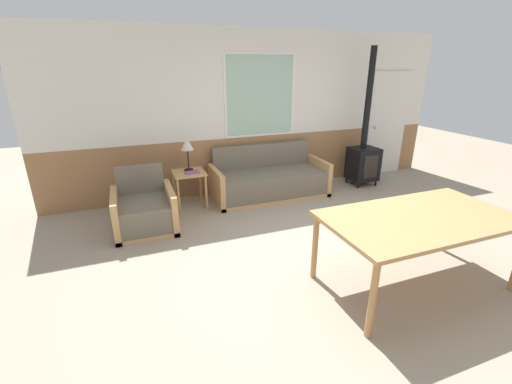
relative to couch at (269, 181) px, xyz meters
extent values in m
plane|color=gray|center=(0.00, -2.15, -0.26)|extent=(16.00, 16.00, 0.00)
cube|color=#996B42|center=(0.00, 0.48, 0.22)|extent=(7.20, 0.06, 0.96)
cube|color=silver|center=(0.00, 0.48, 1.57)|extent=(7.20, 0.06, 1.74)
cube|color=white|center=(0.00, 0.44, 1.39)|extent=(1.26, 0.01, 1.37)
cube|color=#99BCA8|center=(0.00, 0.44, 1.39)|extent=(1.18, 0.02, 1.29)
cube|color=tan|center=(0.00, -0.02, -0.23)|extent=(1.96, 0.82, 0.06)
cube|color=#6B6051|center=(0.00, -0.04, -0.01)|extent=(1.80, 0.74, 0.38)
cube|color=#6B6051|center=(0.00, 0.34, 0.38)|extent=(1.80, 0.10, 0.41)
cube|color=tan|center=(-0.94, -0.02, 0.03)|extent=(0.08, 0.82, 0.58)
cube|color=tan|center=(0.94, -0.02, 0.03)|extent=(0.08, 0.82, 0.58)
cube|color=tan|center=(-2.09, -0.56, -0.23)|extent=(0.80, 0.84, 0.06)
cube|color=#6B6051|center=(-2.09, -0.58, -0.02)|extent=(0.64, 0.76, 0.36)
cube|color=#6B6051|center=(-2.09, -0.19, 0.35)|extent=(0.64, 0.10, 0.40)
cube|color=tan|center=(-2.45, -0.56, 0.02)|extent=(0.08, 0.84, 0.56)
cube|color=tan|center=(-1.73, -0.56, 0.02)|extent=(0.08, 0.84, 0.56)
cube|color=tan|center=(-1.36, 0.02, 0.30)|extent=(0.49, 0.49, 0.03)
cylinder|color=tan|center=(-1.57, -0.19, 0.01)|extent=(0.04, 0.04, 0.55)
cylinder|color=tan|center=(-1.14, -0.19, 0.01)|extent=(0.04, 0.04, 0.55)
cylinder|color=tan|center=(-1.57, 0.24, 0.01)|extent=(0.04, 0.04, 0.55)
cylinder|color=tan|center=(-1.14, 0.24, 0.01)|extent=(0.04, 0.04, 0.55)
cylinder|color=black|center=(-1.34, 0.11, 0.33)|extent=(0.13, 0.13, 0.02)
cylinder|color=black|center=(-1.34, 0.11, 0.49)|extent=(0.02, 0.02, 0.31)
cone|color=beige|center=(-1.34, 0.11, 0.74)|extent=(0.20, 0.20, 0.18)
cube|color=#994C84|center=(-1.32, -0.06, 0.33)|extent=(0.23, 0.17, 0.02)
cube|color=#B27F4C|center=(0.38, -2.85, 0.48)|extent=(1.88, 1.04, 0.04)
cylinder|color=#B27F4C|center=(-0.50, -3.31, 0.10)|extent=(0.06, 0.06, 0.73)
cylinder|color=#B27F4C|center=(-0.50, -2.39, 0.10)|extent=(0.06, 0.06, 0.73)
cylinder|color=#B27F4C|center=(1.26, -2.39, 0.10)|extent=(0.06, 0.06, 0.73)
cylinder|color=black|center=(1.68, -0.23, -0.21)|extent=(0.04, 0.04, 0.10)
cylinder|color=black|center=(2.07, -0.23, -0.21)|extent=(0.04, 0.04, 0.10)
cylinder|color=black|center=(1.68, 0.13, -0.21)|extent=(0.04, 0.04, 0.10)
cylinder|color=black|center=(2.07, 0.13, -0.21)|extent=(0.04, 0.04, 0.10)
cube|color=black|center=(1.88, -0.05, 0.14)|extent=(0.49, 0.44, 0.60)
cube|color=black|center=(1.88, -0.28, 0.14)|extent=(0.30, 0.01, 0.42)
cylinder|color=black|center=(1.88, -0.01, 1.31)|extent=(0.11, 0.11, 1.74)
cube|color=silver|center=(2.74, 0.43, 0.75)|extent=(0.89, 0.04, 2.02)
sphere|color=silver|center=(2.43, 0.39, 0.71)|extent=(0.06, 0.06, 0.06)
camera|label=1|loc=(-2.19, -5.10, 1.90)|focal=24.00mm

